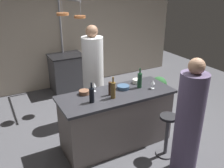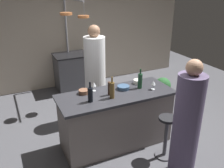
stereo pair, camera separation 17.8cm
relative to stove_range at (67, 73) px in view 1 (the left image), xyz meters
The scene contains 18 objects.
ground_plane 2.49m from the stove_range, 90.00° to the right, with size 9.00×9.00×0.00m, color #4C4C51.
back_wall 0.94m from the stove_range, 90.00° to the left, with size 6.40×0.16×2.60m, color #BCAD99.
kitchen_island 2.45m from the stove_range, 90.00° to the right, with size 1.80×0.72×0.90m.
stove_range is the anchor object (origin of this frame).
chef 1.59m from the stove_range, 89.48° to the right, with size 0.38×0.38×1.80m.
bar_stool_right 3.12m from the stove_range, 80.32° to the right, with size 0.28×0.28×0.68m.
guest_right 3.52m from the stove_range, 81.79° to the right, with size 0.35×0.35×1.66m.
overhead_pot_rack 1.23m from the stove_range, 98.38° to the right, with size 0.57×1.38×2.17m.
potted_plant 2.20m from the stove_range, 40.90° to the right, with size 0.36×0.36×0.52m.
pepper_mill 2.51m from the stove_range, 92.67° to the right, with size 0.05×0.05×0.21m, color #382319.
wine_bottle_dark 2.64m from the stove_range, 100.06° to the right, with size 0.07×0.07×0.30m.
wine_bottle_green 2.53m from the stove_range, 79.84° to the right, with size 0.07×0.07×0.32m.
wine_bottle_amber 2.63m from the stove_range, 92.73° to the right, with size 0.07×0.07×0.33m.
wine_glass_by_chef 2.69m from the stove_range, 76.89° to the right, with size 0.07×0.07×0.15m.
wine_glass_near_right_guest 2.30m from the stove_range, 96.99° to the right, with size 0.07×0.07×0.15m.
mixing_bowl_blue 2.41m from the stove_range, 85.74° to the right, with size 0.19×0.19×0.06m, color #334C6B.
mixing_bowl_ceramic 2.35m from the stove_range, 77.38° to the right, with size 0.15×0.15×0.07m, color silver.
mixing_bowl_wooden 2.34m from the stove_range, 101.29° to the right, with size 0.16×0.16×0.06m, color brown.
Camera 1 is at (-1.65, -2.93, 2.47)m, focal length 38.96 mm.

